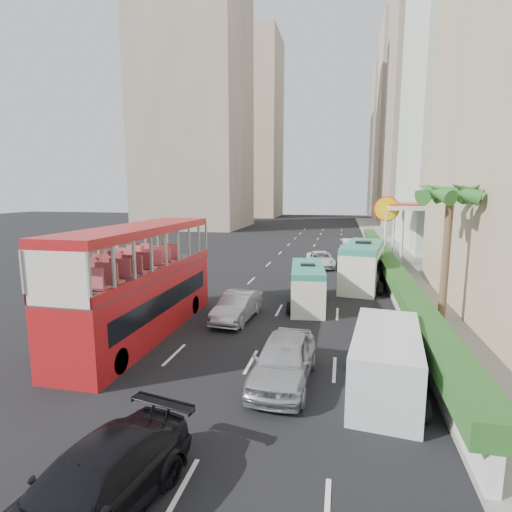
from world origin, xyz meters
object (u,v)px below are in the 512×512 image
(van_asset, at_px, (320,267))
(minibus_far, at_px, (363,265))
(car_silver_lane_b, at_px, (284,382))
(minibus_near, at_px, (307,286))
(shell_station, at_px, (420,233))
(palm_tree, at_px, (446,259))
(car_silver_lane_a, at_px, (237,320))
(panel_van_near, at_px, (386,362))
(panel_van_far, at_px, (357,254))
(double_decker_bus, at_px, (142,281))

(van_asset, height_order, minibus_far, minibus_far)
(car_silver_lane_b, distance_m, minibus_near, 9.68)
(van_asset, xyz_separation_m, shell_station, (8.88, 4.21, 2.75))
(car_silver_lane_b, xyz_separation_m, shell_station, (8.91, 26.38, 2.75))
(palm_tree, xyz_separation_m, shell_station, (2.20, 19.00, -0.63))
(car_silver_lane_a, distance_m, shell_station, 23.70)
(car_silver_lane_a, bearing_deg, panel_van_near, -37.82)
(car_silver_lane_a, height_order, panel_van_far, panel_van_far)
(car_silver_lane_a, relative_size, shell_station, 0.54)
(panel_van_far, bearing_deg, minibus_far, -92.97)
(minibus_near, xyz_separation_m, panel_van_far, (3.20, 13.28, -0.10))
(car_silver_lane_b, distance_m, minibus_far, 15.72)
(palm_tree, bearing_deg, minibus_near, 161.74)
(double_decker_bus, distance_m, van_asset, 20.25)
(shell_station, bearing_deg, car_silver_lane_b, -108.67)
(panel_van_far, relative_size, palm_tree, 0.85)
(minibus_near, relative_size, minibus_far, 0.78)
(panel_van_far, height_order, palm_tree, palm_tree)
(car_silver_lane_b, relative_size, panel_van_near, 0.93)
(panel_van_near, height_order, panel_van_far, panel_van_far)
(shell_station, bearing_deg, minibus_near, -118.09)
(car_silver_lane_a, distance_m, minibus_far, 11.29)
(car_silver_lane_b, height_order, minibus_near, minibus_near)
(car_silver_lane_a, height_order, panel_van_near, panel_van_near)
(palm_tree, bearing_deg, car_silver_lane_a, -173.80)
(panel_van_near, bearing_deg, double_decker_bus, 168.93)
(panel_van_near, xyz_separation_m, palm_tree, (3.34, 7.30, 2.35))
(panel_van_far, xyz_separation_m, shell_station, (5.76, 3.49, 1.66))
(minibus_far, relative_size, shell_station, 0.86)
(double_decker_bus, xyz_separation_m, panel_van_near, (10.46, -3.30, -1.50))
(minibus_near, distance_m, panel_van_near, 10.12)
(double_decker_bus, relative_size, minibus_far, 1.60)
(van_asset, xyz_separation_m, palm_tree, (6.68, -14.79, 3.38))
(van_asset, distance_m, minibus_near, 12.62)
(double_decker_bus, height_order, panel_van_near, double_decker_bus)
(minibus_far, relative_size, panel_van_far, 1.25)
(panel_van_near, relative_size, panel_van_far, 0.94)
(car_silver_lane_a, height_order, minibus_near, minibus_near)
(panel_van_near, bearing_deg, minibus_far, 96.73)
(van_asset, relative_size, minibus_near, 0.90)
(double_decker_bus, xyz_separation_m, car_silver_lane_a, (3.74, 2.91, -2.53))
(car_silver_lane_a, bearing_deg, palm_tree, 11.13)
(minibus_near, bearing_deg, car_silver_lane_b, -95.93)
(minibus_far, xyz_separation_m, shell_station, (5.62, 11.08, 1.23))
(double_decker_bus, bearing_deg, minibus_far, 48.95)
(shell_station, bearing_deg, panel_van_far, -148.74)
(car_silver_lane_b, xyz_separation_m, panel_van_near, (3.37, 0.08, 1.03))
(van_asset, relative_size, panel_van_near, 0.94)
(panel_van_near, bearing_deg, palm_tree, 71.82)
(double_decker_bus, bearing_deg, minibus_near, 41.46)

